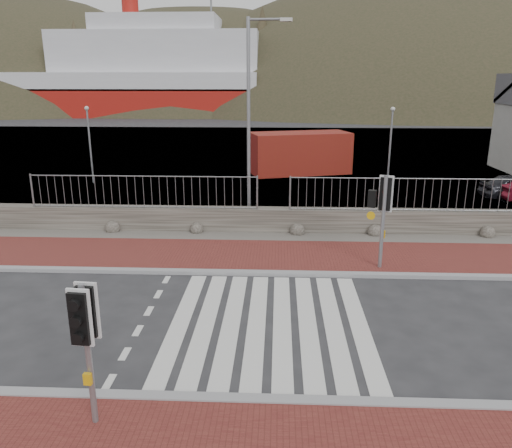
{
  "coord_description": "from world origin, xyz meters",
  "views": [
    {
      "loc": [
        0.17,
        -10.61,
        5.57
      ],
      "look_at": [
        -0.45,
        3.0,
        1.56
      ],
      "focal_mm": 35.0,
      "sensor_mm": 36.0,
      "label": 1
    }
  ],
  "objects_px": {
    "traffic_signal_near": "(85,325)",
    "traffic_signal_far": "(383,202)",
    "ferry": "(118,79)",
    "streetlight": "(252,114)",
    "shipping_container": "(300,153)"
  },
  "relations": [
    {
      "from": "traffic_signal_far",
      "to": "shipping_container",
      "type": "distance_m",
      "value": 15.88
    },
    {
      "from": "traffic_signal_near",
      "to": "traffic_signal_far",
      "type": "distance_m",
      "value": 9.5
    },
    {
      "from": "ferry",
      "to": "traffic_signal_far",
      "type": "distance_m",
      "value": 70.14
    },
    {
      "from": "ferry",
      "to": "streetlight",
      "type": "height_order",
      "value": "ferry"
    },
    {
      "from": "traffic_signal_near",
      "to": "traffic_signal_far",
      "type": "height_order",
      "value": "traffic_signal_far"
    },
    {
      "from": "ferry",
      "to": "streetlight",
      "type": "bearing_deg",
      "value": -68.28
    },
    {
      "from": "streetlight",
      "to": "shipping_container",
      "type": "bearing_deg",
      "value": 81.66
    },
    {
      "from": "shipping_container",
      "to": "streetlight",
      "type": "bearing_deg",
      "value": -117.97
    },
    {
      "from": "traffic_signal_near",
      "to": "traffic_signal_far",
      "type": "bearing_deg",
      "value": 55.6
    },
    {
      "from": "streetlight",
      "to": "shipping_container",
      "type": "distance_m",
      "value": 11.92
    },
    {
      "from": "shipping_container",
      "to": "traffic_signal_far",
      "type": "bearing_deg",
      "value": -100.16
    },
    {
      "from": "ferry",
      "to": "traffic_signal_near",
      "type": "bearing_deg",
      "value": -73.04
    },
    {
      "from": "traffic_signal_near",
      "to": "shipping_container",
      "type": "bearing_deg",
      "value": 84.6
    },
    {
      "from": "traffic_signal_near",
      "to": "traffic_signal_far",
      "type": "relative_size",
      "value": 0.88
    },
    {
      "from": "shipping_container",
      "to": "ferry",
      "type": "bearing_deg",
      "value": 101.67
    }
  ]
}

